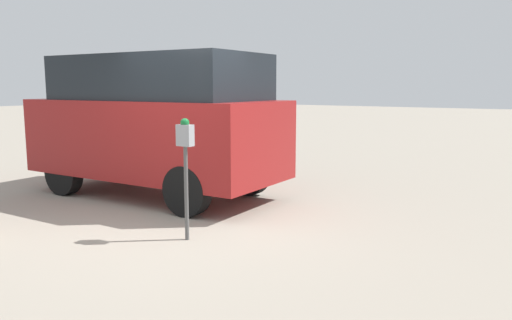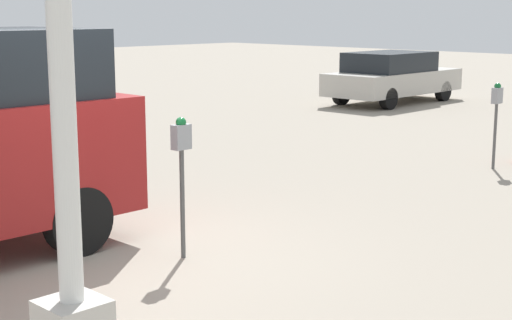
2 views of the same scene
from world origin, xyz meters
name	(u,v)px [view 2 (image 2 of 2)]	position (x,y,z in m)	size (l,w,h in m)	color
ground_plane	(112,262)	(0.00, 0.00, 0.00)	(80.00, 80.00, 0.00)	gray
parking_meter_near	(182,155)	(-0.63, 0.41, 1.11)	(0.20, 0.12, 1.51)	#4C4C4C
parking_meter_far	(497,106)	(-7.32, 0.43, 1.05)	(0.20, 0.12, 1.42)	#4C4C4C
lamp_post	(64,122)	(1.67, 1.92, 1.84)	(0.44, 0.44, 5.38)	beige
car_distant	(392,76)	(-13.95, -6.22, 0.75)	(4.51, 1.85, 1.44)	#B7B2A8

